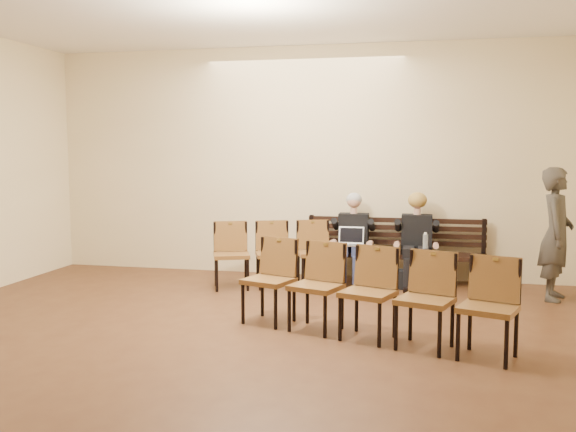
# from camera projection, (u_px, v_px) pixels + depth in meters

# --- Properties ---
(ground) EXTENTS (10.00, 10.00, 0.00)m
(ground) POSITION_uv_depth(u_px,v_px,m) (183.00, 393.00, 5.15)
(ground) COLOR brown
(ground) RESTS_ON ground
(room_walls) EXTENTS (8.02, 10.01, 3.51)m
(room_walls) POSITION_uv_depth(u_px,v_px,m) (211.00, 82.00, 5.64)
(room_walls) COLOR beige
(room_walls) RESTS_ON ground
(bench) EXTENTS (2.60, 0.90, 0.45)m
(bench) POSITION_uv_depth(u_px,v_px,m) (394.00, 268.00, 9.33)
(bench) COLOR black
(bench) RESTS_ON ground
(seated_man) EXTENTS (0.53, 0.73, 1.27)m
(seated_man) POSITION_uv_depth(u_px,v_px,m) (353.00, 240.00, 9.30)
(seated_man) COLOR black
(seated_man) RESTS_ON ground
(seated_woman) EXTENTS (0.53, 0.74, 1.24)m
(seated_woman) POSITION_uv_depth(u_px,v_px,m) (416.00, 243.00, 9.10)
(seated_woman) COLOR black
(seated_woman) RESTS_ON ground
(laptop) EXTENTS (0.38, 0.31, 0.26)m
(laptop) POSITION_uv_depth(u_px,v_px,m) (350.00, 246.00, 9.09)
(laptop) COLOR silver
(laptop) RESTS_ON bench
(water_bottle) EXTENTS (0.09, 0.09, 0.23)m
(water_bottle) POSITION_uv_depth(u_px,v_px,m) (425.00, 250.00, 8.79)
(water_bottle) COLOR silver
(water_bottle) RESTS_ON bench
(bag) EXTENTS (0.38, 0.29, 0.26)m
(bag) POSITION_uv_depth(u_px,v_px,m) (401.00, 279.00, 8.99)
(bag) COLOR black
(bag) RESTS_ON ground
(passerby) EXTENTS (0.63, 0.81, 1.98)m
(passerby) POSITION_uv_depth(u_px,v_px,m) (557.00, 224.00, 8.22)
(passerby) COLOR #3B3730
(passerby) RESTS_ON ground
(chair_row_front) EXTENTS (1.75, 1.07, 0.94)m
(chair_row_front) POSITION_uv_depth(u_px,v_px,m) (274.00, 254.00, 9.03)
(chair_row_front) COLOR brown
(chair_row_front) RESTS_ON ground
(chair_row_back) EXTENTS (2.93, 1.44, 0.95)m
(chair_row_back) POSITION_uv_depth(u_px,v_px,m) (368.00, 294.00, 6.55)
(chair_row_back) COLOR brown
(chair_row_back) RESTS_ON ground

